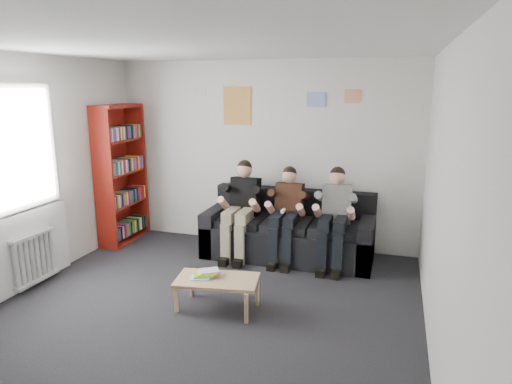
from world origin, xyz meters
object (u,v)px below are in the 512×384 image
sofa (289,233)px  person_left (241,209)px  person_right (334,218)px  coffee_table (217,282)px  bookshelf (122,174)px  person_middle (286,215)px

sofa → person_left: (-0.64, -0.20, 0.35)m
person_left → person_right: bearing=2.0°
sofa → person_right: (0.64, -0.20, 0.34)m
person_left → person_right: 1.29m
sofa → coffee_table: 1.82m
bookshelf → person_left: 1.96m
sofa → person_left: size_ratio=1.73×
bookshelf → person_middle: 2.60m
person_right → bookshelf: bearing=172.6°
sofa → bookshelf: 2.67m
sofa → person_middle: person_middle is taller
person_right → coffee_table: bearing=-128.3°
sofa → coffee_table: size_ratio=2.67×
sofa → coffee_table: sofa is taller
sofa → bookshelf: size_ratio=1.11×
person_middle → coffee_table: bearing=-101.9°
bookshelf → person_middle: bearing=-6.0°
coffee_table → person_left: (-0.28, 1.57, 0.37)m
sofa → bookshelf: bookshelf is taller
coffee_table → person_right: (1.01, 1.57, 0.36)m
sofa → person_left: person_left is taller
coffee_table → person_middle: 1.65m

